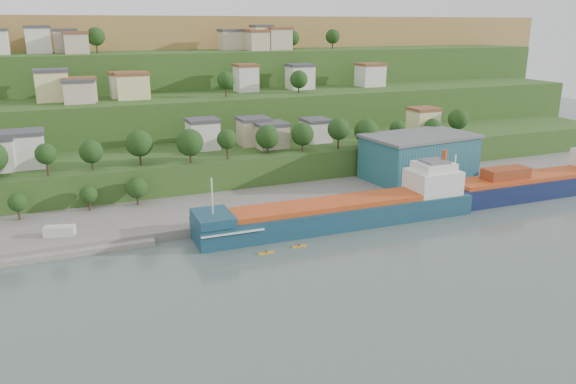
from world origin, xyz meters
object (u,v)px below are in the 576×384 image
cargo_ship_far (541,184)px  warehouse (419,156)px  cargo_ship_near (347,212)px  kayak_orange (299,246)px  caravan (60,233)px

cargo_ship_far → warehouse: cargo_ship_far is taller
cargo_ship_near → kayak_orange: cargo_ship_near is taller
cargo_ship_near → caravan: bearing=170.1°
cargo_ship_far → caravan: (-122.61, 11.26, -0.07)m
cargo_ship_near → warehouse: (34.73, 21.34, 5.67)m
cargo_ship_near → caravan: cargo_ship_near is taller
caravan → kayak_orange: caravan is taller
cargo_ship_near → kayak_orange: bearing=-150.3°
cargo_ship_near → warehouse: bearing=32.5°
caravan → kayak_orange: 50.59m
cargo_ship_near → caravan: 63.27m
cargo_ship_near → warehouse: 41.15m
cargo_ship_near → cargo_ship_far: size_ratio=1.07×
cargo_ship_near → caravan: (-62.14, 11.92, -0.13)m
cargo_ship_near → cargo_ship_far: cargo_ship_near is taller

